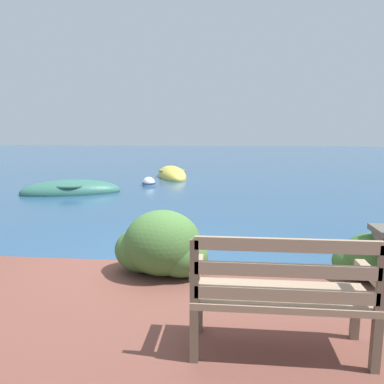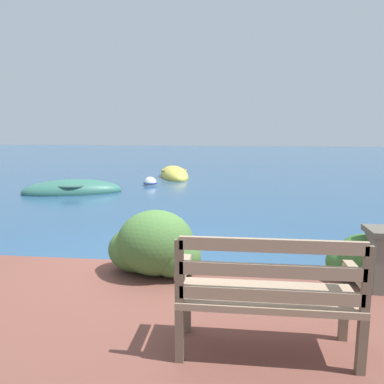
% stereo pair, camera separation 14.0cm
% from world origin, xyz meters
% --- Properties ---
extents(ground_plane, '(80.00, 80.00, 0.00)m').
position_xyz_m(ground_plane, '(0.00, 0.00, 0.00)').
color(ground_plane, navy).
extents(park_bench, '(1.31, 0.48, 0.93)m').
position_xyz_m(park_bench, '(1.27, -1.84, 0.70)').
color(park_bench, brown).
rests_on(park_bench, patio_terrace).
extents(hedge_clump_left, '(1.09, 0.79, 0.74)m').
position_xyz_m(hedge_clump_left, '(0.13, -0.39, 0.54)').
color(hedge_clump_left, '#426B33').
rests_on(hedge_clump_left, patio_terrace).
extents(hedge_clump_centre, '(0.77, 0.55, 0.52)m').
position_xyz_m(hedge_clump_centre, '(2.44, -0.33, 0.45)').
color(hedge_clump_centre, '#38662D').
rests_on(hedge_clump_centre, patio_terrace).
extents(rowboat_nearest, '(3.08, 2.02, 0.71)m').
position_xyz_m(rowboat_nearest, '(-3.77, 6.10, 0.06)').
color(rowboat_nearest, '#336B5B').
rests_on(rowboat_nearest, ground_plane).
extents(rowboat_mid, '(1.85, 3.05, 0.77)m').
position_xyz_m(rowboat_mid, '(-1.37, 10.20, 0.06)').
color(rowboat_mid, '#DBC64C').
rests_on(rowboat_mid, ground_plane).
extents(mooring_buoy, '(0.47, 0.47, 0.43)m').
position_xyz_m(mooring_buoy, '(-1.81, 7.91, 0.08)').
color(mooring_buoy, white).
rests_on(mooring_buoy, ground_plane).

